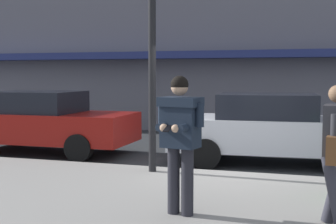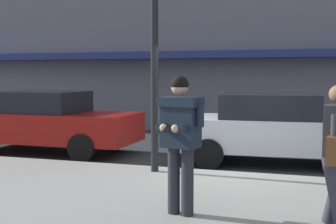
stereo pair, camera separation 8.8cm
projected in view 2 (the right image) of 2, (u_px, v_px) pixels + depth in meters
The scene contains 8 objects.
ground_plane at pixel (232, 176), 9.01m from camera, with size 80.00×80.00×0.00m, color #2B2D30.
sidewalk at pixel (271, 222), 5.99m from camera, with size 32.00×5.30×0.14m, color gray.
curb_paint_line at pixel (286, 179), 8.75m from camera, with size 28.00×0.12×0.01m, color silver.
parked_sedan_near at pixel (46, 121), 11.65m from camera, with size 4.52×1.96×1.54m.
parked_sedan_mid at pixel (277, 128), 10.13m from camera, with size 4.62×2.17×1.54m.
man_texting_on_phone at pixel (180, 130), 5.99m from camera, with size 0.64×0.63×1.81m.
pedestrian_with_bag at pixel (336, 147), 5.53m from camera, with size 0.36×0.72×1.70m.
street_lamp_post at pixel (154, 10), 8.56m from camera, with size 0.36×0.36×4.88m.
Camera 2 is at (1.55, -8.83, 1.96)m, focal length 50.00 mm.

